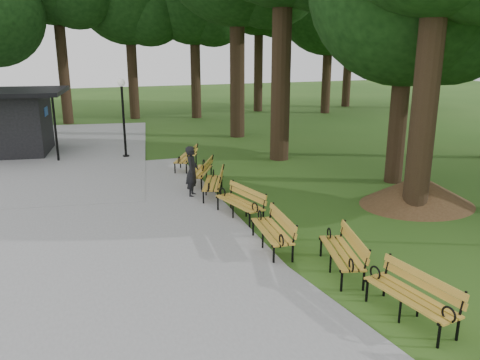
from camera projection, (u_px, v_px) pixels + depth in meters
name	position (u px, v px, depth m)	size (l,w,h in m)	color
ground	(291.00, 263.00, 10.64)	(100.00, 100.00, 0.00)	#274E16
path	(92.00, 238.00, 11.97)	(12.00, 38.00, 0.06)	gray
person	(192.00, 172.00, 15.18)	(0.60, 0.39, 1.63)	black
kiosk	(5.00, 123.00, 21.02)	(4.52, 3.93, 2.83)	black
lamp_post	(123.00, 102.00, 20.14)	(0.32, 0.32, 3.33)	black
dirt_mound	(418.00, 190.00, 14.50)	(2.99, 2.99, 0.92)	#47301C
bench_1	(410.00, 297.00, 8.34)	(1.90, 0.64, 0.88)	gold
bench_2	(341.00, 253.00, 10.12)	(1.90, 0.64, 0.88)	gold
bench_3	(272.00, 231.00, 11.30)	(1.90, 0.64, 0.88)	gold
bench_4	(240.00, 203.00, 13.34)	(1.90, 0.64, 0.88)	gold
bench_5	(213.00, 183.00, 15.26)	(1.90, 0.64, 0.88)	gold
bench_6	(200.00, 172.00, 16.67)	(1.90, 0.64, 0.88)	gold
bench_7	(186.00, 158.00, 18.69)	(1.90, 0.64, 0.88)	gold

